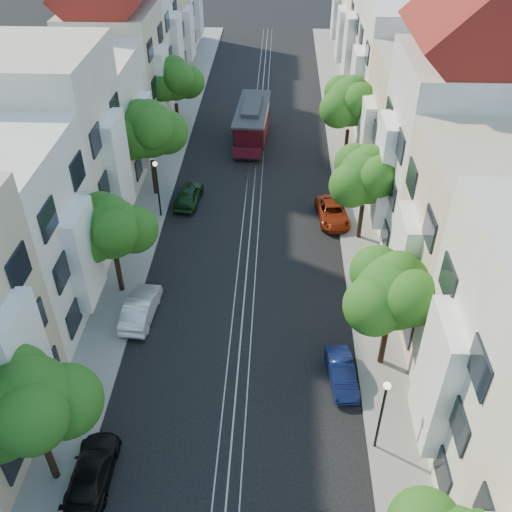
# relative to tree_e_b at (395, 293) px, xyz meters

# --- Properties ---
(ground) EXTENTS (200.00, 200.00, 0.00)m
(ground) POSITION_rel_tree_e_b_xyz_m (-7.26, 19.02, -4.73)
(ground) COLOR black
(ground) RESTS_ON ground
(sidewalk_east) EXTENTS (2.50, 80.00, 0.12)m
(sidewalk_east) POSITION_rel_tree_e_b_xyz_m (-0.01, 19.02, -4.67)
(sidewalk_east) COLOR gray
(sidewalk_east) RESTS_ON ground
(sidewalk_west) EXTENTS (2.50, 80.00, 0.12)m
(sidewalk_west) POSITION_rel_tree_e_b_xyz_m (-14.51, 19.02, -4.67)
(sidewalk_west) COLOR gray
(sidewalk_west) RESTS_ON ground
(rail_left) EXTENTS (0.06, 80.00, 0.02)m
(rail_left) POSITION_rel_tree_e_b_xyz_m (-7.81, 19.02, -4.72)
(rail_left) COLOR gray
(rail_left) RESTS_ON ground
(rail_slot) EXTENTS (0.06, 80.00, 0.02)m
(rail_slot) POSITION_rel_tree_e_b_xyz_m (-7.26, 19.02, -4.72)
(rail_slot) COLOR gray
(rail_slot) RESTS_ON ground
(rail_right) EXTENTS (0.06, 80.00, 0.02)m
(rail_right) POSITION_rel_tree_e_b_xyz_m (-6.71, 19.02, -4.72)
(rail_right) COLOR gray
(rail_right) RESTS_ON ground
(lane_line) EXTENTS (0.08, 80.00, 0.01)m
(lane_line) POSITION_rel_tree_e_b_xyz_m (-7.26, 19.02, -4.73)
(lane_line) COLOR tan
(lane_line) RESTS_ON ground
(townhouses_east) EXTENTS (7.75, 72.00, 12.00)m
(townhouses_east) POSITION_rel_tree_e_b_xyz_m (4.61, 18.94, 0.45)
(townhouses_east) COLOR beige
(townhouses_east) RESTS_ON ground
(townhouses_west) EXTENTS (7.75, 72.00, 11.76)m
(townhouses_west) POSITION_rel_tree_e_b_xyz_m (-19.13, 18.94, 0.35)
(townhouses_west) COLOR silver
(townhouses_west) RESTS_ON ground
(tree_e_b) EXTENTS (4.93, 4.08, 6.68)m
(tree_e_b) POSITION_rel_tree_e_b_xyz_m (0.00, 0.00, 0.00)
(tree_e_b) COLOR black
(tree_e_b) RESTS_ON ground
(tree_e_c) EXTENTS (4.84, 3.99, 6.52)m
(tree_e_c) POSITION_rel_tree_e_b_xyz_m (-0.00, 11.00, -0.13)
(tree_e_c) COLOR black
(tree_e_c) RESTS_ON ground
(tree_e_d) EXTENTS (5.01, 4.16, 6.85)m
(tree_e_d) POSITION_rel_tree_e_b_xyz_m (0.00, 22.00, 0.13)
(tree_e_d) COLOR black
(tree_e_d) RESTS_ON ground
(tree_w_a) EXTENTS (4.93, 4.08, 6.68)m
(tree_w_a) POSITION_rel_tree_e_b_xyz_m (-14.40, -7.00, 0.00)
(tree_w_a) COLOR black
(tree_w_a) RESTS_ON ground
(tree_w_b) EXTENTS (4.72, 3.87, 6.27)m
(tree_w_b) POSITION_rel_tree_e_b_xyz_m (-14.40, 5.00, -0.34)
(tree_w_b) COLOR black
(tree_w_b) RESTS_ON ground
(tree_w_c) EXTENTS (5.13, 4.28, 7.09)m
(tree_w_c) POSITION_rel_tree_e_b_xyz_m (-14.40, 16.00, 0.34)
(tree_w_c) COLOR black
(tree_w_c) RESTS_ON ground
(tree_w_d) EXTENTS (4.84, 3.99, 6.52)m
(tree_w_d) POSITION_rel_tree_e_b_xyz_m (-14.40, 27.00, -0.13)
(tree_w_d) COLOR black
(tree_w_d) RESTS_ON ground
(lamp_east) EXTENTS (0.32, 0.32, 4.16)m
(lamp_east) POSITION_rel_tree_e_b_xyz_m (-0.96, -4.98, -1.89)
(lamp_east) COLOR black
(lamp_east) RESTS_ON ground
(lamp_west) EXTENTS (0.32, 0.32, 4.16)m
(lamp_west) POSITION_rel_tree_e_b_xyz_m (-13.56, 13.02, -1.89)
(lamp_west) COLOR black
(lamp_west) RESTS_ON ground
(cable_car) EXTENTS (2.98, 8.22, 3.11)m
(cable_car) POSITION_rel_tree_e_b_xyz_m (-7.76, 25.12, -2.89)
(cable_car) COLOR black
(cable_car) RESTS_ON ground
(parked_car_e_mid) EXTENTS (1.55, 3.47, 1.11)m
(parked_car_e_mid) POSITION_rel_tree_e_b_xyz_m (-2.15, -1.23, -4.18)
(parked_car_e_mid) COLOR #0D1641
(parked_car_e_mid) RESTS_ON ground
(parked_car_e_far) EXTENTS (2.40, 4.42, 1.17)m
(parked_car_e_far) POSITION_rel_tree_e_b_xyz_m (-1.66, 13.13, -4.15)
(parked_car_e_far) COLOR maroon
(parked_car_e_far) RESTS_ON ground
(parked_car_w_near) EXTENTS (1.68, 4.08, 1.18)m
(parked_car_w_near) POSITION_rel_tree_e_b_xyz_m (-12.86, -6.98, -4.14)
(parked_car_w_near) COLOR black
(parked_car_w_near) RESTS_ON ground
(parked_car_w_mid) EXTENTS (1.70, 4.19, 1.35)m
(parked_car_w_mid) POSITION_rel_tree_e_b_xyz_m (-12.86, 2.89, -4.06)
(parked_car_w_mid) COLOR silver
(parked_car_w_mid) RESTS_ON ground
(parked_car_w_far) EXTENTS (1.94, 4.11, 1.36)m
(parked_car_w_far) POSITION_rel_tree_e_b_xyz_m (-11.86, 14.93, -4.05)
(parked_car_w_far) COLOR black
(parked_car_w_far) RESTS_ON ground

